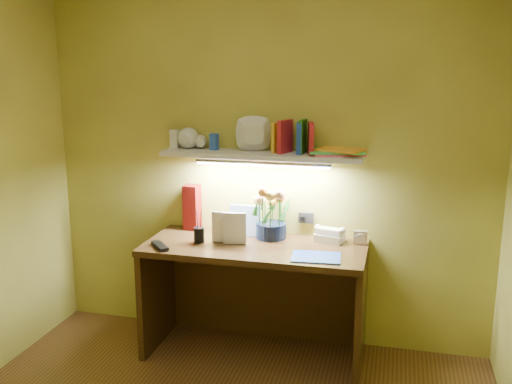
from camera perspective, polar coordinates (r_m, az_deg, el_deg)
desk at (r=3.75m, az=-0.14°, el=-10.77°), size 1.40×0.60×0.75m
flower_bouquet at (r=3.72m, az=1.54°, el=-2.01°), size 0.26×0.26×0.35m
telephone at (r=3.71m, az=7.41°, el=-4.15°), size 0.20×0.17×0.10m
desk_clock at (r=3.69m, az=10.40°, el=-4.48°), size 0.09×0.05×0.09m
whisky_bottle at (r=3.96m, az=-6.75°, el=-1.91°), size 0.08×0.08×0.25m
whisky_box at (r=3.94m, az=-6.41°, el=-1.53°), size 0.11×0.11×0.31m
pen_cup at (r=3.67m, az=-5.72°, el=-3.78°), size 0.07×0.07×0.17m
art_card at (r=3.79m, az=-1.11°, el=-2.87°), size 0.20×0.04×0.20m
tv_remote at (r=3.62m, az=-9.59°, el=-5.34°), size 0.17×0.18×0.02m
blue_folder at (r=3.41m, az=6.03°, el=-6.49°), size 0.30×0.23×0.01m
desk_book_a at (r=3.67m, az=-4.44°, el=-3.45°), size 0.15×0.02×0.20m
desk_book_b at (r=3.62m, az=-3.36°, el=-3.62°), size 0.15×0.04×0.21m
wall_shelf at (r=3.66m, az=0.77°, el=4.35°), size 1.32×0.35×0.24m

